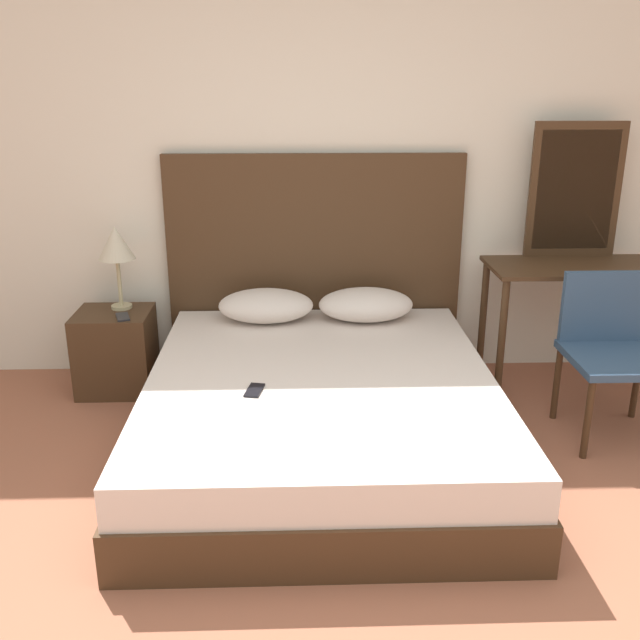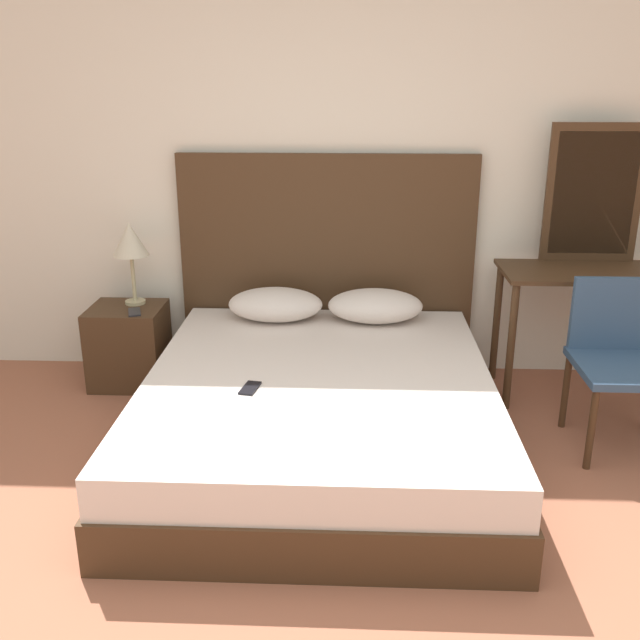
# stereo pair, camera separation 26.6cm
# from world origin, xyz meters

# --- Properties ---
(wall_back) EXTENTS (10.00, 0.06, 2.70)m
(wall_back) POSITION_xyz_m (0.00, 2.61, 1.35)
(wall_back) COLOR silver
(wall_back) RESTS_ON ground_plane
(bed) EXTENTS (1.75, 2.10, 0.42)m
(bed) POSITION_xyz_m (-0.08, 1.46, 0.21)
(bed) COLOR #422B19
(bed) RESTS_ON ground_plane
(headboard) EXTENTS (1.84, 0.05, 1.40)m
(headboard) POSITION_xyz_m (-0.08, 2.54, 0.70)
(headboard) COLOR #422B19
(headboard) RESTS_ON ground_plane
(pillow_left) EXTENTS (0.57, 0.36, 0.20)m
(pillow_left) POSITION_xyz_m (-0.39, 2.28, 0.52)
(pillow_left) COLOR silver
(pillow_left) RESTS_ON bed
(pillow_right) EXTENTS (0.57, 0.36, 0.20)m
(pillow_right) POSITION_xyz_m (0.22, 2.28, 0.52)
(pillow_right) COLOR silver
(pillow_right) RESTS_ON bed
(phone_on_bed) EXTENTS (0.10, 0.16, 0.01)m
(phone_on_bed) POSITION_xyz_m (-0.40, 1.27, 0.43)
(phone_on_bed) COLOR black
(phone_on_bed) RESTS_ON bed
(nightstand) EXTENTS (0.44, 0.40, 0.50)m
(nightstand) POSITION_xyz_m (-1.30, 2.26, 0.25)
(nightstand) COLOR #422B19
(nightstand) RESTS_ON ground_plane
(table_lamp) EXTENTS (0.22, 0.22, 0.51)m
(table_lamp) POSITION_xyz_m (-1.27, 2.34, 0.89)
(table_lamp) COLOR tan
(table_lamp) RESTS_ON nightstand
(phone_on_nightstand) EXTENTS (0.11, 0.16, 0.01)m
(phone_on_nightstand) POSITION_xyz_m (-1.22, 2.16, 0.50)
(phone_on_nightstand) COLOR #232328
(phone_on_nightstand) RESTS_ON nightstand
(vanity_desk) EXTENTS (1.09, 0.51, 0.78)m
(vanity_desk) POSITION_xyz_m (1.49, 2.21, 0.65)
(vanity_desk) COLOR #422B19
(vanity_desk) RESTS_ON ground_plane
(vanity_mirror) EXTENTS (0.56, 0.03, 0.81)m
(vanity_mirror) POSITION_xyz_m (1.49, 2.43, 1.18)
(vanity_mirror) COLOR #422B19
(vanity_mirror) RESTS_ON vanity_desk
(chair) EXTENTS (0.51, 0.50, 0.85)m
(chair) POSITION_xyz_m (1.47, 1.64, 0.50)
(chair) COLOR #334C6B
(chair) RESTS_ON ground_plane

